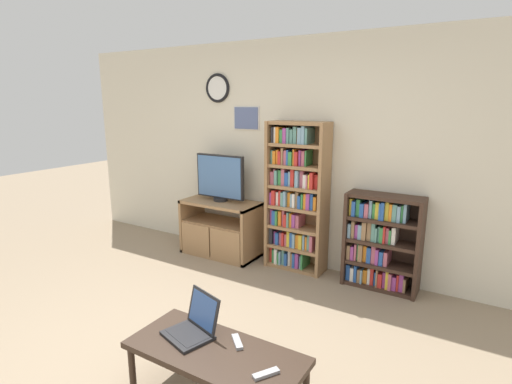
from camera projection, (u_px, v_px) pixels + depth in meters
name	position (u px, v px, depth m)	size (l,w,h in m)	color
ground_plane	(159.00, 366.00, 2.94)	(18.00, 18.00, 0.00)	gray
wall_back	(298.00, 154.00, 4.60)	(6.65, 0.09, 2.60)	beige
tv_stand	(220.00, 228.00, 5.01)	(0.97, 0.49, 0.69)	#9E754C
television	(220.00, 178.00, 4.92)	(0.67, 0.18, 0.58)	black
bookshelf_tall	(295.00, 198.00, 4.53)	(0.68, 0.30, 1.69)	#9E754C
bookshelf_short	(379.00, 242.00, 4.12)	(0.76, 0.30, 0.99)	#3D281E
coffee_table	(215.00, 356.00, 2.50)	(1.15, 0.50, 0.39)	#332319
laptop	(194.00, 325.00, 2.66)	(0.38, 0.37, 0.27)	#232326
remote_near_laptop	(237.00, 342.00, 2.56)	(0.15, 0.14, 0.02)	#99999E
remote_far_from_laptop	(266.00, 374.00, 2.26)	(0.12, 0.16, 0.02)	#99999E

